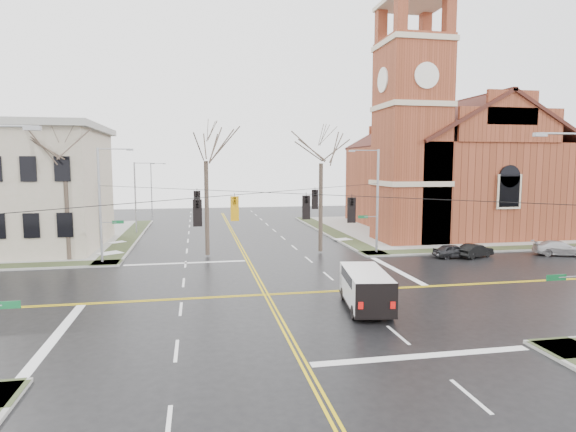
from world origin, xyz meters
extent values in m
plane|color=black|center=(0.00, 0.00, 0.00)|extent=(120.00, 120.00, 0.00)
cube|color=gray|center=(25.00, 25.00, 0.07)|extent=(30.00, 30.00, 0.15)
cube|color=#2E381E|center=(11.20, 25.00, 0.15)|extent=(2.00, 30.00, 0.02)
cube|color=#2E381E|center=(25.00, 11.20, 0.15)|extent=(30.00, 2.00, 0.02)
cube|color=#2E381E|center=(-11.20, 25.00, 0.15)|extent=(2.00, 30.00, 0.02)
cube|color=gold|center=(-0.12, 0.00, 0.01)|extent=(0.12, 100.00, 0.01)
cube|color=gold|center=(0.12, 0.00, 0.01)|extent=(0.12, 100.00, 0.01)
cube|color=gold|center=(0.00, -0.12, 0.01)|extent=(100.00, 0.12, 0.01)
cube|color=gold|center=(0.00, 0.12, 0.01)|extent=(100.00, 0.12, 0.01)
cube|color=silver|center=(5.00, -10.50, 0.01)|extent=(9.50, 0.50, 0.01)
cube|color=silver|center=(-5.00, 10.50, 0.01)|extent=(9.50, 0.50, 0.01)
cube|color=silver|center=(-10.50, -5.00, 0.01)|extent=(0.50, 9.50, 0.01)
cube|color=silver|center=(10.50, 5.00, 0.01)|extent=(0.50, 9.50, 0.01)
cube|color=brown|center=(17.00, 17.00, 10.00)|extent=(6.00, 6.00, 20.00)
cube|color=#C2B295|center=(17.00, 17.00, 19.50)|extent=(6.30, 6.30, 0.50)
cylinder|color=silver|center=(17.00, 13.95, 16.00)|extent=(2.40, 0.15, 2.40)
cylinder|color=silver|center=(13.95, 17.00, 16.00)|extent=(0.15, 2.40, 2.40)
cube|color=brown|center=(26.00, 26.00, 5.00)|extent=(18.00, 24.00, 10.00)
cube|color=brown|center=(16.80, 20.00, 2.20)|extent=(2.00, 5.00, 4.40)
cylinder|color=gray|center=(11.50, 11.50, 4.65)|extent=(0.20, 0.20, 9.00)
cylinder|color=gray|center=(10.90, 11.50, 3.30)|extent=(1.20, 0.06, 0.06)
cube|color=#0E562B|center=(10.20, 11.50, 3.30)|extent=(0.90, 0.04, 0.25)
cylinder|color=gray|center=(10.30, 11.50, 9.05)|extent=(2.40, 0.08, 0.08)
cube|color=gray|center=(9.10, 11.50, 9.00)|extent=(0.50, 0.22, 0.15)
cylinder|color=gray|center=(-11.50, 11.50, 4.65)|extent=(0.20, 0.20, 9.00)
cylinder|color=gray|center=(-10.90, 11.50, 3.30)|extent=(1.20, 0.06, 0.06)
cube|color=#0E562B|center=(-10.20, 11.50, 3.30)|extent=(0.90, 0.04, 0.25)
cylinder|color=gray|center=(-10.30, 11.50, 9.05)|extent=(2.40, 0.08, 0.08)
cube|color=gray|center=(-9.10, 11.50, 9.00)|extent=(0.50, 0.22, 0.15)
cylinder|color=gray|center=(10.90, -11.50, 3.30)|extent=(1.20, 0.06, 0.06)
cube|color=#0E562B|center=(10.20, -11.50, 3.30)|extent=(0.90, 0.04, 0.25)
cylinder|color=gray|center=(10.30, -11.50, 9.05)|extent=(2.40, 0.08, 0.08)
cube|color=gray|center=(9.10, -11.50, 9.00)|extent=(0.50, 0.22, 0.15)
cube|color=#0E562B|center=(-10.20, -11.50, 3.30)|extent=(0.90, 0.04, 0.25)
cube|color=gray|center=(-9.10, -11.50, 9.00)|extent=(0.50, 0.22, 0.15)
cylinder|color=black|center=(0.00, 0.00, 6.20)|extent=(23.02, 23.02, 0.03)
cylinder|color=black|center=(0.00, 0.00, 6.20)|extent=(23.02, 23.02, 0.03)
imported|color=black|center=(-4.00, -4.00, 5.45)|extent=(0.21, 0.26, 1.30)
imported|color=black|center=(4.00, 4.00, 5.45)|extent=(0.21, 0.26, 1.30)
imported|color=#CA8D0B|center=(-2.00, -2.00, 5.45)|extent=(0.21, 0.26, 1.30)
imported|color=black|center=(-4.00, 4.00, 5.45)|extent=(0.21, 0.26, 1.30)
imported|color=black|center=(4.00, -4.00, 5.45)|extent=(0.21, 0.26, 1.30)
imported|color=black|center=(2.00, -2.00, 5.45)|extent=(0.21, 0.26, 1.30)
cylinder|color=gray|center=(-10.80, 28.00, 4.10)|extent=(0.16, 0.16, 8.00)
cylinder|color=gray|center=(-9.80, 28.00, 8.00)|extent=(2.00, 0.07, 0.07)
cube|color=gray|center=(-8.80, 28.00, 7.95)|extent=(0.45, 0.20, 0.13)
cylinder|color=gray|center=(-10.80, 48.00, 4.10)|extent=(0.16, 0.16, 8.00)
cylinder|color=gray|center=(-9.80, 48.00, 8.00)|extent=(2.00, 0.07, 0.07)
cube|color=gray|center=(-8.80, 48.00, 7.95)|extent=(0.45, 0.20, 0.13)
cube|color=white|center=(4.92, -3.86, 1.22)|extent=(2.86, 5.62, 1.72)
cube|color=white|center=(5.26, -1.66, 0.96)|extent=(2.19, 1.21, 1.22)
cube|color=black|center=(5.31, -1.31, 1.52)|extent=(1.87, 0.40, 0.81)
cube|color=black|center=(4.95, -3.66, 1.77)|extent=(2.62, 3.92, 0.56)
cube|color=#B70C0A|center=(3.72, -6.45, 1.01)|extent=(0.25, 0.11, 0.34)
cube|color=#B70C0A|center=(5.29, -6.68, 1.01)|extent=(0.25, 0.11, 0.34)
cube|color=black|center=(4.92, -3.86, 0.33)|extent=(2.92, 5.68, 0.10)
cylinder|color=black|center=(4.27, -1.97, 0.36)|extent=(0.37, 0.76, 0.73)
cylinder|color=black|center=(6.11, -2.25, 0.36)|extent=(0.37, 0.76, 0.73)
cylinder|color=black|center=(3.73, -5.47, 0.36)|extent=(0.37, 0.76, 0.73)
cylinder|color=black|center=(5.57, -5.75, 0.36)|extent=(0.37, 0.76, 0.73)
imported|color=black|center=(17.17, 8.46, 0.58)|extent=(3.42, 1.42, 1.16)
imported|color=black|center=(19.09, 8.34, 0.58)|extent=(3.75, 2.45, 1.17)
imported|color=#B4B4B6|center=(26.83, 7.81, 0.62)|extent=(4.64, 3.06, 1.25)
cylinder|color=#392D24|center=(-14.32, 13.07, 4.04)|extent=(0.36, 0.36, 7.78)
cylinder|color=#392D24|center=(-3.20, 12.91, 4.15)|extent=(0.36, 0.36, 7.99)
cylinder|color=#392D24|center=(6.72, 12.79, 4.05)|extent=(0.36, 0.36, 7.80)
camera|label=1|loc=(-4.03, -28.17, 7.85)|focal=30.00mm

